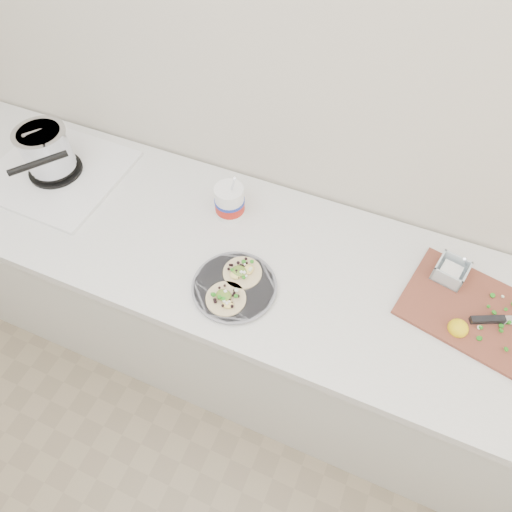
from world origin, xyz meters
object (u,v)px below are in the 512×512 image
at_px(tub, 230,200).
at_px(taco_plate, 234,285).
at_px(stove, 50,158).
at_px(cutboard, 477,308).

bearing_deg(tub, taco_plate, -62.98).
height_order(taco_plate, tub, tub).
bearing_deg(stove, taco_plate, -12.72).
distance_m(taco_plate, tub, 0.31).
relative_size(taco_plate, cutboard, 0.56).
bearing_deg(tub, stove, -173.86).
height_order(taco_plate, cutboard, cutboard).
distance_m(stove, taco_plate, 0.85).
bearing_deg(taco_plate, cutboard, 16.86).
relative_size(stove, tub, 2.11).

